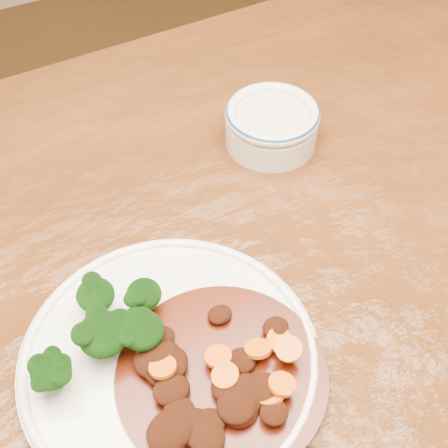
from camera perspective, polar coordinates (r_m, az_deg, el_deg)
name	(u,v)px	position (r m, az deg, el deg)	size (l,w,h in m)	color
dining_table	(234,299)	(0.76, 0.88, -6.90)	(1.53, 0.94, 0.75)	#58290F
dinner_plate	(169,358)	(0.62, -5.01, -12.08)	(0.29, 0.29, 0.02)	white
broccoli_florets	(108,327)	(0.61, -10.58, -9.26)	(0.14, 0.10, 0.05)	#61944C
mince_stew	(205,385)	(0.59, -1.70, -14.49)	(0.20, 0.20, 0.03)	#471107
dip_bowl	(272,124)	(0.81, 4.39, 9.14)	(0.12, 0.12, 0.05)	silver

